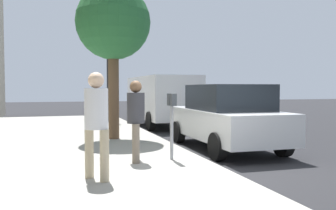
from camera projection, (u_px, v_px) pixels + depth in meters
name	position (u px, v px, depth m)	size (l,w,h in m)	color
ground_plane	(218.00, 172.00, 7.12)	(80.00, 80.00, 0.00)	#232326
sidewalk_slab	(61.00, 180.00, 6.24)	(28.00, 6.00, 0.15)	gray
parking_meter	(172.00, 112.00, 7.62)	(0.36, 0.12, 1.41)	gray
pedestrian_at_meter	(136.00, 115.00, 7.41)	(0.51, 0.37, 1.68)	#726656
pedestrian_bystander	(96.00, 116.00, 5.91)	(0.47, 0.39, 1.79)	tan
parked_sedan_near	(226.00, 117.00, 9.78)	(4.42, 2.00, 1.77)	silver
parked_van_far	(161.00, 98.00, 15.89)	(5.22, 2.16, 2.18)	silver
street_tree	(113.00, 24.00, 10.71)	(2.23, 2.23, 4.61)	brown
traffic_signal	(110.00, 68.00, 16.19)	(0.24, 0.44, 3.60)	black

